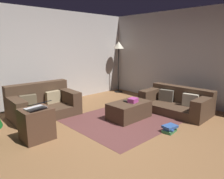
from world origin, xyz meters
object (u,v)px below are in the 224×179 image
Objects in this scene: couch_left at (42,103)px; book_stack at (170,129)px; ottoman at (129,110)px; corner_lamp at (119,49)px; couch_right at (177,102)px; gift_box at (133,100)px; laptop at (37,106)px; side_table at (37,124)px; tv_remote at (126,102)px.

couch_left reaches higher than book_stack.
corner_lamp reaches higher than ottoman.
couch_right is at bearing 143.38° from couch_left.
corner_lamp reaches higher than gift_box.
gift_box reaches higher than book_stack.
laptop is at bearing 144.93° from book_stack.
side_table is 1.71× the size of book_stack.
couch_left is 2.00m from tv_remote.
ottoman is 1.07m from book_stack.
corner_lamp is (1.71, 2.06, 1.30)m from ottoman.
gift_box reaches higher than ottoman.
book_stack is (2.01, -1.46, -0.22)m from side_table.
couch_right reaches higher than book_stack.
corner_lamp reaches higher than tv_remote.
couch_right reaches higher than gift_box.
laptop reaches higher than tv_remote.
couch_left is 1.60× the size of ottoman.
tv_remote is 0.40× the size of laptop.
laptop reaches higher than gift_box.
couch_right is 1.32m from ottoman.
couch_right is 4.08× the size of laptop.
couch_left is 2.16m from gift_box.
laptop is at bearing -81.98° from side_table.
gift_box is at bearing -128.00° from corner_lamp.
gift_box is 1.37× the size of tv_remote.
corner_lamp reaches higher than side_table.
corner_lamp is (1.75, 1.99, 1.10)m from tv_remote.
book_stack is at bearing -35.07° from laptop.
book_stack is (-0.05, -1.00, -0.36)m from gift_box.
ottoman is 1.68× the size of side_table.
couch_right is 1.26m from gift_box.
gift_box is at bearing -46.51° from ottoman.
ottoman is at bearing -11.22° from side_table.
tv_remote is at bearing -131.28° from corner_lamp.
side_table reaches higher than book_stack.
tv_remote is 0.48× the size of book_stack.
side_table reaches higher than ottoman.
couch_left is 9.66× the size of tv_remote.
book_stack is at bearing 112.70° from couch_right.
book_stack is at bearing -89.60° from ottoman.
couch_left is 1.36m from side_table.
gift_box is 0.13× the size of corner_lamp.
corner_lamp is at bearing -168.65° from couch_left.
couch_right is 7.51× the size of gift_box.
gift_box is 2.11m from side_table.
tv_remote is 0.09× the size of corner_lamp.
laptop is 4.17m from corner_lamp.
side_table is at bearing 178.86° from tv_remote.
couch_right is 10.29× the size of tv_remote.
couch_left reaches higher than side_table.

